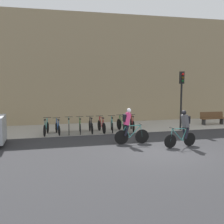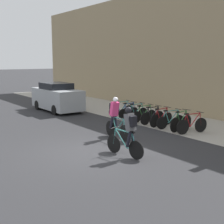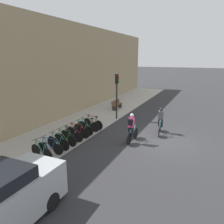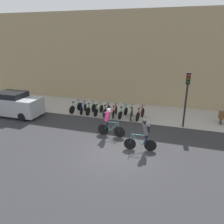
{
  "view_description": "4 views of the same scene",
  "coord_description": "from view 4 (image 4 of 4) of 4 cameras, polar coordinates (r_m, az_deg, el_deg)",
  "views": [
    {
      "loc": [
        -5.21,
        -11.23,
        3.25
      ],
      "look_at": [
        -1.58,
        2.9,
        1.51
      ],
      "focal_mm": 45.0,
      "sensor_mm": 36.0,
      "label": 1
    },
    {
      "loc": [
        9.47,
        -5.92,
        3.34
      ],
      "look_at": [
        -1.75,
        2.24,
        1.01
      ],
      "focal_mm": 50.0,
      "sensor_mm": 36.0,
      "label": 2
    },
    {
      "loc": [
        -12.68,
        -2.17,
        5.01
      ],
      "look_at": [
        -0.55,
        3.35,
        1.63
      ],
      "focal_mm": 35.0,
      "sensor_mm": 36.0,
      "label": 3
    },
    {
      "loc": [
        2.93,
        -9.8,
        5.86
      ],
      "look_at": [
        -0.92,
        2.3,
        1.42
      ],
      "focal_mm": 35.0,
      "sensor_mm": 36.0,
      "label": 4
    }
  ],
  "objects": [
    {
      "name": "parked_bike_0",
      "position": [
        17.84,
        -9.44,
        1.19
      ],
      "size": [
        0.49,
        1.62,
        0.96
      ],
      "color": "black",
      "rests_on": "ground"
    },
    {
      "name": "ground",
      "position": [
        11.79,
        0.88,
        -10.51
      ],
      "size": [
        200.0,
        200.0,
        0.0
      ],
      "primitive_type": "plane",
      "color": "#2B2B2D"
    },
    {
      "name": "parked_bike_3",
      "position": [
        17.07,
        -3.51,
        0.56
      ],
      "size": [
        0.46,
        1.65,
        0.95
      ],
      "color": "black",
      "rests_on": "ground"
    },
    {
      "name": "parked_bike_5",
      "position": [
        16.66,
        0.72,
        0.14
      ],
      "size": [
        0.46,
        1.69,
        0.96
      ],
      "color": "black",
      "rests_on": "ground"
    },
    {
      "name": "parked_bike_1",
      "position": [
        17.57,
        -7.51,
        0.94
      ],
      "size": [
        0.46,
        1.56,
        0.94
      ],
      "color": "black",
      "rests_on": "ground"
    },
    {
      "name": "kerb_strip",
      "position": [
        17.8,
        7.17,
        -0.07
      ],
      "size": [
        44.0,
        4.5,
        0.01
      ],
      "primitive_type": "cube",
      "color": "#A39E93",
      "rests_on": "ground"
    },
    {
      "name": "cyclist_grey",
      "position": [
        11.67,
        8.37,
        -5.82
      ],
      "size": [
        1.74,
        0.51,
        1.77
      ],
      "color": "black",
      "rests_on": "ground"
    },
    {
      "name": "building_facade",
      "position": [
        19.42,
        9.12,
        13.46
      ],
      "size": [
        44.0,
        0.6,
        7.93
      ],
      "primitive_type": "cube",
      "color": "#9E8966",
      "rests_on": "ground"
    },
    {
      "name": "parked_bike_8",
      "position": [
        16.22,
        7.39,
        -0.51
      ],
      "size": [
        0.48,
        1.71,
        0.98
      ],
      "color": "black",
      "rests_on": "ground"
    },
    {
      "name": "parked_bike_2",
      "position": [
        17.3,
        -5.54,
        0.8
      ],
      "size": [
        0.46,
        1.62,
        0.97
      ],
      "color": "black",
      "rests_on": "ground"
    },
    {
      "name": "parked_car",
      "position": [
        18.34,
        -24.31,
        1.84
      ],
      "size": [
        4.3,
        1.84,
        1.85
      ],
      "color": "#9EA3A8",
      "rests_on": "ground"
    },
    {
      "name": "traffic_light_pole",
      "position": [
        14.9,
        19.01,
        5.41
      ],
      "size": [
        0.26,
        0.3,
        3.69
      ],
      "color": "black",
      "rests_on": "ground"
    },
    {
      "name": "parked_bike_6",
      "position": [
        16.49,
        2.9,
        -0.12
      ],
      "size": [
        0.47,
        1.63,
        0.95
      ],
      "color": "black",
      "rests_on": "ground"
    },
    {
      "name": "parked_bike_7",
      "position": [
        16.34,
        5.13,
        -0.26
      ],
      "size": [
        0.46,
        1.69,
        0.99
      ],
      "color": "black",
      "rests_on": "ground"
    },
    {
      "name": "parked_bike_4",
      "position": [
        16.85,
        -1.42,
        0.36
      ],
      "size": [
        0.46,
        1.62,
        0.96
      ],
      "color": "black",
      "rests_on": "ground"
    },
    {
      "name": "cyclist_pink",
      "position": [
        13.26,
        -0.88,
        -2.47
      ],
      "size": [
        1.78,
        0.46,
        1.8
      ],
      "color": "black",
      "rests_on": "ground"
    }
  ]
}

